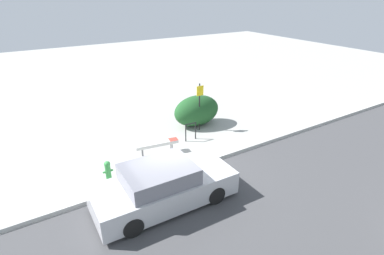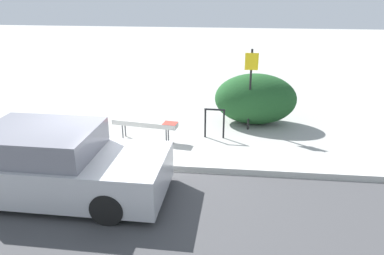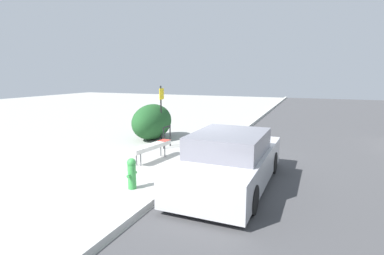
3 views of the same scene
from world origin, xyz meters
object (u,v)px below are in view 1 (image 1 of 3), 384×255
object	(u,v)px
bench	(157,144)
bike_rack	(191,130)
parked_car_near	(163,186)
sign_post	(200,103)
fire_hydrant	(108,170)

from	to	relation	value
bench	bike_rack	world-z (taller)	bike_rack
parked_car_near	sign_post	bearing A→B (deg)	46.65
bench	bike_rack	bearing A→B (deg)	19.81
fire_hydrant	bench	bearing A→B (deg)	18.58
sign_post	parked_car_near	bearing A→B (deg)	-134.46
bench	parked_car_near	size ratio (longest dim) A/B	0.40
bike_rack	parked_car_near	distance (m)	4.45
bench	fire_hydrant	world-z (taller)	fire_hydrant
bench	parked_car_near	bearing A→B (deg)	-103.34
fire_hydrant	parked_car_near	size ratio (longest dim) A/B	0.17
bike_rack	sign_post	distance (m)	1.47
sign_post	bench	bearing A→B (deg)	-158.55
sign_post	fire_hydrant	size ratio (longest dim) A/B	3.01
sign_post	fire_hydrant	xyz separation A→B (m)	(-5.03, -1.85, -0.98)
bench	fire_hydrant	bearing A→B (deg)	-152.78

